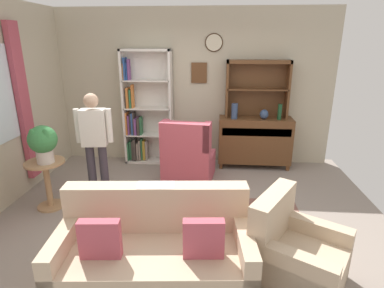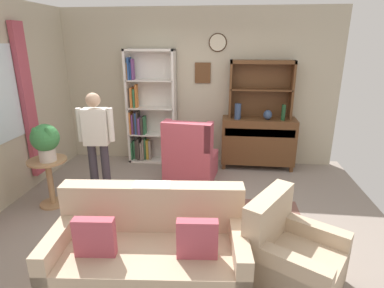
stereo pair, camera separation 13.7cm
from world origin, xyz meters
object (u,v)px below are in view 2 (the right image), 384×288
object	(u,v)px
vase_tall	(238,111)
potted_plant_large	(45,140)
vase_round	(268,115)
bottle_wine	(283,113)
book_stack	(164,203)
armchair_floral	(291,259)
potted_plant_small	(80,188)
person_reading	(97,138)
plant_stand	(50,177)
couch_floral	(150,253)
sideboard_hutch	(261,81)
coffee_table	(169,209)
wingback_chair	(190,159)
bookshelf	(148,113)
sideboard	(258,140)

from	to	relation	value
vase_tall	potted_plant_large	size ratio (longest dim) A/B	0.53
vase_round	potted_plant_large	xyz separation A→B (m)	(-3.09, -1.75, -0.02)
bottle_wine	book_stack	bearing A→B (deg)	-125.67
armchair_floral	potted_plant_large	size ratio (longest dim) A/B	2.07
vase_round	potted_plant_small	world-z (taller)	vase_round
book_stack	person_reading	bearing A→B (deg)	140.29
plant_stand	person_reading	distance (m)	0.84
couch_floral	potted_plant_small	xyz separation A→B (m)	(-1.42, 1.49, -0.13)
vase_round	potted_plant_small	distance (m)	3.30
sideboard_hutch	plant_stand	size ratio (longest dim) A/B	1.60
vase_tall	sideboard_hutch	bearing A→B (deg)	25.89
sideboard_hutch	bottle_wine	bearing A→B (deg)	-26.96
bottle_wine	coffee_table	size ratio (longest dim) A/B	0.34
sideboard_hutch	person_reading	size ratio (longest dim) A/B	0.71
bottle_wine	sideboard_hutch	bearing A→B (deg)	153.04
vase_round	plant_stand	world-z (taller)	vase_round
vase_round	plant_stand	xyz separation A→B (m)	(-3.14, -1.70, -0.58)
wingback_chair	plant_stand	world-z (taller)	wingback_chair
wingback_chair	potted_plant_large	distance (m)	2.19
bookshelf	wingback_chair	world-z (taller)	bookshelf
couch_floral	plant_stand	size ratio (longest dim) A/B	2.71
sideboard	potted_plant_small	bearing A→B (deg)	-149.34
potted_plant_large	book_stack	distance (m)	1.87
vase_tall	potted_plant_large	xyz separation A→B (m)	(-2.57, -1.73, -0.07)
sideboard_hutch	potted_plant_small	xyz separation A→B (m)	(-2.68, -1.70, -1.38)
person_reading	coffee_table	distance (m)	1.60
sideboard	bottle_wine	world-z (taller)	bottle_wine
bookshelf	couch_floral	world-z (taller)	bookshelf
book_stack	sideboard	bearing A→B (deg)	62.19
sideboard	sideboard_hutch	size ratio (longest dim) A/B	1.18
potted_plant_small	vase_round	bearing A→B (deg)	28.44
vase_tall	potted_plant_large	bearing A→B (deg)	-145.99
vase_round	armchair_floral	distance (m)	3.00
armchair_floral	wingback_chair	bearing A→B (deg)	118.54
armchair_floral	plant_stand	world-z (taller)	armchair_floral
potted_plant_small	person_reading	xyz separation A→B (m)	(0.26, 0.16, 0.72)
couch_floral	potted_plant_large	distance (m)	2.22
vase_round	plant_stand	distance (m)	3.62
potted_plant_large	plant_stand	bearing A→B (deg)	136.77
couch_floral	coffee_table	size ratio (longest dim) A/B	2.33
bottle_wine	wingback_chair	size ratio (longest dim) A/B	0.26
couch_floral	wingback_chair	xyz separation A→B (m)	(0.10, 2.34, 0.07)
vase_tall	person_reading	world-z (taller)	person_reading
wingback_chair	plant_stand	size ratio (longest dim) A/B	1.53
coffee_table	book_stack	size ratio (longest dim) A/B	3.65
coffee_table	vase_round	bearing A→B (deg)	59.10
plant_stand	coffee_table	xyz separation A→B (m)	(1.79, -0.55, -0.07)
person_reading	book_stack	xyz separation A→B (m)	(1.16, -0.96, -0.44)
bookshelf	armchair_floral	size ratio (longest dim) A/B	1.99
potted_plant_small	vase_tall	bearing A→B (deg)	33.38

